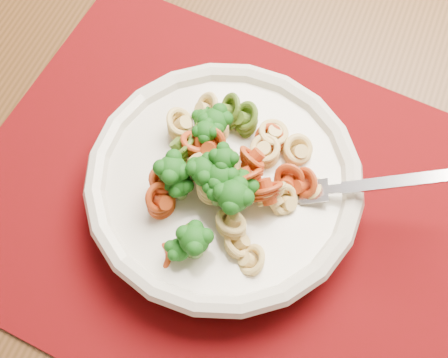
# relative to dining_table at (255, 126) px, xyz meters

# --- Properties ---
(dining_table) EXTENTS (1.51, 1.12, 0.74)m
(dining_table) POSITION_rel_dining_table_xyz_m (0.00, 0.00, 0.00)
(dining_table) COLOR #533117
(dining_table) RESTS_ON ground
(placemat) EXTENTS (0.58, 0.50, 0.00)m
(placemat) POSITION_rel_dining_table_xyz_m (-0.00, -0.16, 0.10)
(placemat) COLOR #61040C
(placemat) RESTS_ON dining_table
(pasta_bowl) EXTENTS (0.26, 0.26, 0.05)m
(pasta_bowl) POSITION_rel_dining_table_xyz_m (-0.01, -0.15, 0.14)
(pasta_bowl) COLOR silver
(pasta_bowl) RESTS_ON placemat
(pasta_broccoli_heap) EXTENTS (0.22, 0.22, 0.06)m
(pasta_broccoli_heap) POSITION_rel_dining_table_xyz_m (-0.01, -0.15, 0.15)
(pasta_broccoli_heap) COLOR #EAC373
(pasta_broccoli_heap) RESTS_ON pasta_bowl
(fork) EXTENTS (0.18, 0.05, 0.08)m
(fork) POSITION_rel_dining_table_xyz_m (0.07, -0.14, 0.15)
(fork) COLOR silver
(fork) RESTS_ON pasta_bowl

